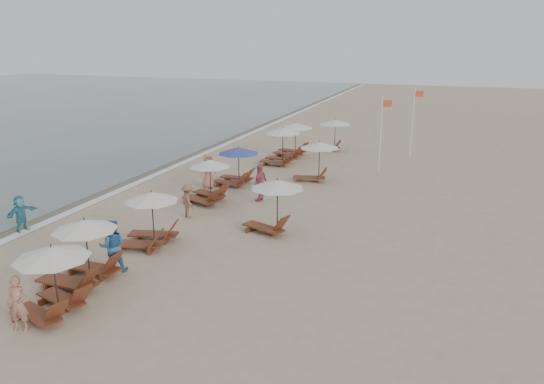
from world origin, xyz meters
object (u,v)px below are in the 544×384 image
(lounger_station_2, at_px, (148,221))
(inland_station_0, at_px, (272,199))
(inland_station_2, at_px, (332,130))
(lounger_station_4, at_px, (235,165))
(lounger_station_5, at_px, (280,146))
(lounger_station_3, at_px, (206,181))
(beachgoer_mid_b, at_px, (188,201))
(waterline_walker, at_px, (21,214))
(lounger_station_1, at_px, (81,255))
(lounger_station_0, at_px, (50,279))
(lounger_station_6, at_px, (292,139))
(inland_station_1, at_px, (316,156))
(beachgoer_mid_a, at_px, (113,246))
(flag_pole_near, at_px, (381,130))
(beachgoer_near, at_px, (18,304))
(beachgoer_far_b, at_px, (208,171))
(beachgoer_far_a, at_px, (260,183))

(lounger_station_2, height_order, inland_station_0, inland_station_0)
(inland_station_0, relative_size, inland_station_2, 1.01)
(lounger_station_4, bearing_deg, inland_station_0, -54.54)
(lounger_station_5, relative_size, inland_station_0, 0.96)
(lounger_station_3, xyz_separation_m, inland_station_0, (4.46, -2.80, 0.39))
(inland_station_2, height_order, beachgoer_mid_b, inland_station_2)
(waterline_walker, bearing_deg, lounger_station_1, -110.77)
(lounger_station_0, distance_m, lounger_station_4, 14.70)
(lounger_station_5, relative_size, lounger_station_6, 0.95)
(lounger_station_5, distance_m, inland_station_1, 4.50)
(beachgoer_mid_a, distance_m, flag_pole_near, 18.59)
(inland_station_0, xyz_separation_m, beachgoer_near, (-3.92, -9.50, -0.62))
(lounger_station_3, bearing_deg, lounger_station_4, 88.87)
(beachgoer_mid_b, height_order, beachgoer_far_b, beachgoer_far_b)
(flag_pole_near, bearing_deg, lounger_station_6, 161.18)
(beachgoer_near, relative_size, beachgoer_mid_b, 1.05)
(lounger_station_0, xyz_separation_m, lounger_station_2, (-0.32, 5.49, -0.11))
(flag_pole_near, bearing_deg, lounger_station_4, -140.21)
(lounger_station_3, height_order, lounger_station_5, lounger_station_5)
(beachgoer_near, height_order, beachgoer_mid_b, beachgoer_near)
(lounger_station_4, height_order, inland_station_2, inland_station_2)
(lounger_station_4, height_order, beachgoer_near, lounger_station_4)
(beachgoer_mid_b, bearing_deg, lounger_station_2, 132.12)
(beachgoer_near, bearing_deg, lounger_station_1, 79.22)
(lounger_station_6, bearing_deg, inland_station_0, -75.32)
(inland_station_1, bearing_deg, lounger_station_0, -100.68)
(inland_station_0, bearing_deg, flag_pole_near, 77.91)
(lounger_station_1, xyz_separation_m, beachgoer_mid_b, (0.06, 6.99, -0.23))
(lounger_station_4, relative_size, waterline_walker, 1.62)
(lounger_station_3, height_order, flag_pole_near, flag_pole_near)
(lounger_station_2, height_order, flag_pole_near, flag_pole_near)
(waterline_walker, relative_size, flag_pole_near, 0.35)
(inland_station_0, bearing_deg, inland_station_1, 93.24)
(lounger_station_1, relative_size, lounger_station_4, 1.02)
(beachgoer_mid_b, bearing_deg, beachgoer_far_b, -35.10)
(beachgoer_near, distance_m, waterline_walker, 8.45)
(lounger_station_2, distance_m, lounger_station_4, 9.20)
(lounger_station_4, distance_m, beachgoer_far_b, 1.58)
(lounger_station_2, height_order, beachgoer_far_b, lounger_station_2)
(inland_station_1, xyz_separation_m, beachgoer_mid_a, (-3.36, -13.86, -0.52))
(lounger_station_5, relative_size, waterline_walker, 1.64)
(inland_station_1, xyz_separation_m, beachgoer_near, (-3.44, -17.94, -0.64))
(beachgoer_mid_b, xyz_separation_m, flag_pole_near, (6.74, 11.49, 1.72))
(lounger_station_5, distance_m, inland_station_0, 12.14)
(lounger_station_4, xyz_separation_m, waterline_walker, (-5.46, -9.65, -0.34))
(lounger_station_1, height_order, inland_station_1, lounger_station_1)
(inland_station_1, distance_m, waterline_walker, 15.18)
(lounger_station_4, height_order, beachgoer_mid_b, lounger_station_4)
(beachgoer_far_a, xyz_separation_m, flag_pole_near, (4.59, 8.11, 1.55))
(beachgoer_far_b, distance_m, waterline_walker, 9.57)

